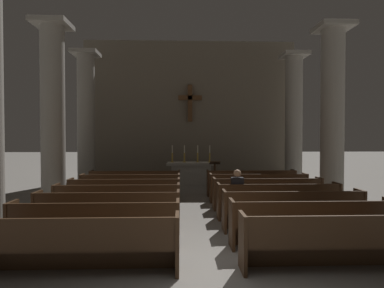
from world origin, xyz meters
The scene contains 27 objects.
ground_plane centered at (0.00, 0.00, 0.00)m, with size 80.00×80.00×0.00m, color gray.
pew_left_row_1 centered at (-2.12, -0.04, 0.48)m, with size 3.24×0.50×0.95m.
pew_left_row_2 centered at (-2.12, 1.08, 0.48)m, with size 3.24×0.50×0.95m.
pew_left_row_3 centered at (-2.12, 2.20, 0.48)m, with size 3.24×0.50×0.95m.
pew_left_row_4 centered at (-2.12, 3.32, 0.48)m, with size 3.24×0.50×0.95m.
pew_left_row_5 centered at (-2.12, 4.44, 0.48)m, with size 3.24×0.50×0.95m.
pew_left_row_6 centered at (-2.12, 5.56, 0.48)m, with size 3.24×0.50×0.95m.
pew_left_row_7 centered at (-2.12, 6.68, 0.48)m, with size 3.24×0.50×0.95m.
pew_right_row_1 centered at (2.12, -0.04, 0.48)m, with size 3.24×0.50×0.95m.
pew_right_row_2 centered at (2.12, 1.08, 0.48)m, with size 3.24×0.50×0.95m.
pew_right_row_3 centered at (2.12, 2.20, 0.48)m, with size 3.24×0.50×0.95m.
pew_right_row_4 centered at (2.12, 3.32, 0.48)m, with size 3.24×0.50×0.95m.
pew_right_row_5 centered at (2.12, 4.44, 0.48)m, with size 3.24×0.50×0.95m.
pew_right_row_6 centered at (2.12, 5.56, 0.48)m, with size 3.24×0.50×0.95m.
pew_right_row_7 centered at (2.12, 6.68, 0.48)m, with size 3.24×0.50×0.95m.
column_left_second centered at (-4.67, 5.68, 2.89)m, with size 1.15×1.15×5.94m.
column_right_second centered at (4.67, 5.68, 2.89)m, with size 1.15×1.15×5.94m.
column_left_third centered at (-4.67, 9.46, 2.89)m, with size 1.15×1.15×5.94m.
column_right_third centered at (4.67, 9.46, 2.89)m, with size 1.15×1.15×5.94m.
altar centered at (0.00, 9.56, 0.53)m, with size 2.20×0.90×1.01m.
candlestick_outer_left centered at (-0.85, 9.56, 1.26)m, with size 0.16×0.16×0.77m.
candlestick_inner_left centered at (-0.30, 9.56, 1.26)m, with size 0.16×0.16×0.77m.
candlestick_inner_right centered at (0.30, 9.56, 1.26)m, with size 0.16×0.16×0.77m.
candlestick_outer_right centered at (0.85, 9.56, 1.26)m, with size 0.16×0.16×0.77m.
apse_with_cross centered at (0.00, 11.36, 3.49)m, with size 10.56×0.47×6.97m.
lectern centered at (0.96, 8.36, 0.55)m, with size 0.44×0.36×1.15m.
lone_worshipper centered at (1.01, 3.36, 0.69)m, with size 0.32×0.43×1.32m.
Camera 1 is at (-0.48, -5.23, 2.20)m, focal length 30.62 mm.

